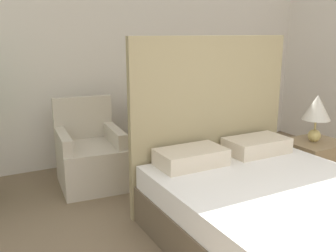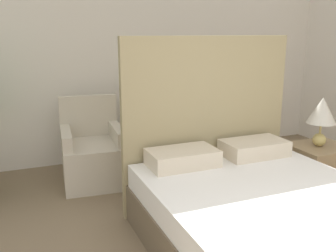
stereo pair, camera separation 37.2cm
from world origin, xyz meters
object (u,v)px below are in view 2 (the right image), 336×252
Objects in this scene: bed at (268,218)px; nightstand at (318,170)px; armchair_near_window_right at (176,147)px; table_lamp at (322,113)px; armchair_near_window_left at (93,157)px.

nightstand is at bearing 31.82° from bed.
armchair_near_window_right is 1.65m from table_lamp.
bed is at bearing -60.04° from armchair_near_window_left.
armchair_near_window_right is at bearing 4.97° from armchair_near_window_left.
table_lamp is at bearing 32.46° from bed.
bed reaches higher than armchair_near_window_left.
armchair_near_window_right is (0.11, 1.89, -0.02)m from bed.
bed is at bearing -97.59° from armchair_near_window_right.
nightstand is (2.02, -1.18, -0.03)m from armchair_near_window_left.
armchair_near_window_left is 1.00× the size of armchair_near_window_right.
armchair_near_window_right is 1.66× the size of nightstand.
table_lamp is at bearing -53.72° from armchair_near_window_right.
nightstand is 0.58m from table_lamp.
armchair_near_window_left is 0.99m from armchair_near_window_right.
bed reaches higher than table_lamp.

